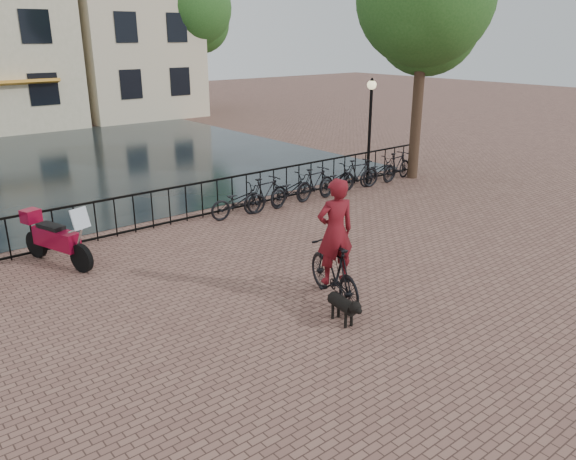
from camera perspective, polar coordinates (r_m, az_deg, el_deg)
ground at (r=9.59m, az=11.61°, el=-11.44°), size 100.00×100.00×0.00m
canal_water at (r=23.80m, az=-22.39°, el=6.10°), size 20.00×20.00×0.00m
railing at (r=15.24m, az=-11.94°, el=2.34°), size 20.00×0.05×1.02m
canal_house_right at (r=38.20m, az=-17.02°, el=21.22°), size 7.00×9.00×13.30m
tree_far_right at (r=37.08m, az=-9.70°, el=21.36°), size 4.76×4.76×8.76m
lamp_post at (r=18.86m, az=8.37°, el=11.59°), size 0.30×0.30×3.45m
cyclist at (r=10.48m, az=4.77°, el=-1.86°), size 1.14×2.14×2.81m
dog at (r=10.00m, az=5.53°, el=-7.84°), size 0.40×0.89×0.58m
motorcycle at (r=13.24m, az=-22.52°, el=-0.28°), size 1.11×2.11×1.47m
parked_bike_0 at (r=15.63m, az=-5.06°, el=2.91°), size 1.76×0.73×0.90m
parked_bike_1 at (r=16.15m, az=-2.27°, el=3.68°), size 1.70×0.61×1.00m
parked_bike_2 at (r=16.72m, az=0.34°, el=4.08°), size 1.78×0.80×0.90m
parked_bike_3 at (r=17.31m, az=2.78°, el=4.75°), size 1.70×0.63×1.00m
parked_bike_4 at (r=17.95m, az=5.05°, el=5.06°), size 1.78×0.82×0.90m
parked_bike_5 at (r=18.60m, az=7.17°, el=5.64°), size 1.71×0.67×1.00m
parked_bike_6 at (r=19.29m, az=9.14°, el=5.89°), size 1.72×0.61×0.90m
parked_bike_7 at (r=19.98m, az=10.99°, el=6.39°), size 1.71×0.70×1.00m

